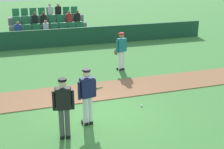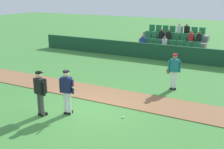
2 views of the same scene
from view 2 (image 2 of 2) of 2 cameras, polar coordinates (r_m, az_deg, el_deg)
ground_plane at (r=11.44m, az=-5.02°, el=-7.29°), size 80.00×80.00×0.00m
infield_dirt_path at (r=12.96m, az=-0.45°, el=-4.24°), size 28.00×1.88×0.03m
dugout_fence at (r=19.75m, az=10.34°, el=4.37°), size 20.00×0.16×1.08m
stadium_bleachers at (r=21.49m, az=11.90°, el=5.51°), size 5.00×2.95×2.30m
batter_navy_jersey at (r=10.90m, az=-9.05°, el=-3.21°), size 0.73×0.73×1.76m
umpire_home_plate at (r=10.96m, az=-14.25°, el=-3.23°), size 0.58×0.35×1.76m
runner_teal_jersey at (r=13.82m, az=12.35°, el=0.84°), size 0.67×0.39×1.76m
baseball at (r=10.79m, az=2.28°, el=-8.57°), size 0.07×0.07×0.07m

